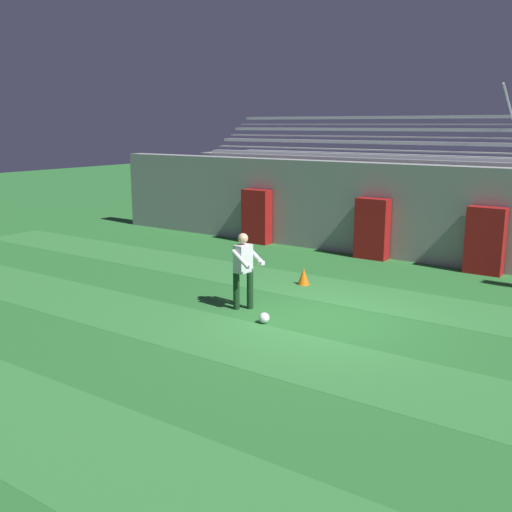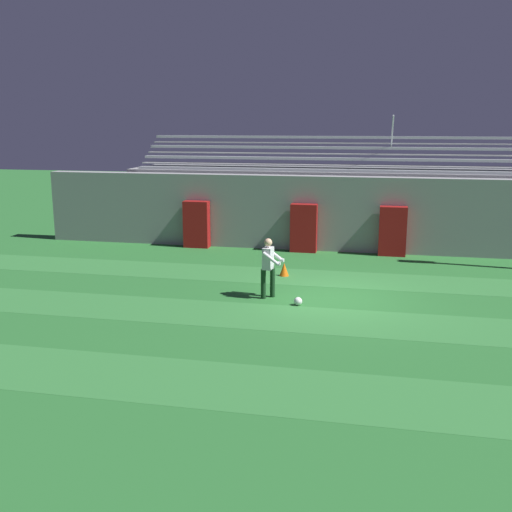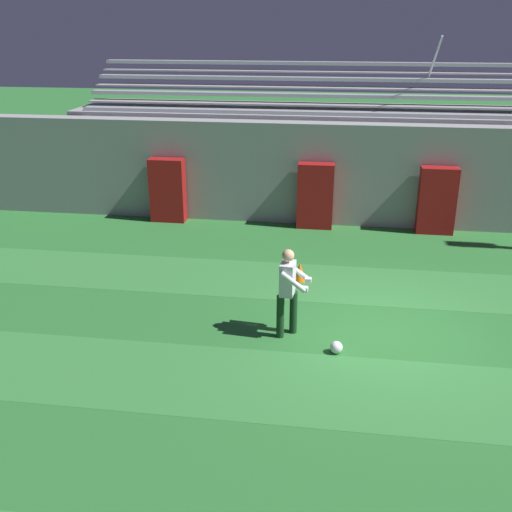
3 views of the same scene
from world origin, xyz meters
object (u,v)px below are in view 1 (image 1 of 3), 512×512
object	(u,v)px
padding_pillar_gate_left	(372,229)
padding_pillar_far_left	(257,217)
traffic_cone	(304,276)
padding_pillar_gate_right	(485,241)
soccer_ball	(264,318)
goalkeeper	(244,266)

from	to	relation	value
padding_pillar_gate_left	padding_pillar_far_left	world-z (taller)	same
padding_pillar_gate_left	traffic_cone	size ratio (longest dim) A/B	4.29
padding_pillar_gate_left	padding_pillar_far_left	distance (m)	4.17
padding_pillar_gate_right	traffic_cone	size ratio (longest dim) A/B	4.29
padding_pillar_far_left	soccer_ball	bearing A→B (deg)	-54.07
padding_pillar_gate_right	goalkeeper	bearing A→B (deg)	-118.71
soccer_ball	traffic_cone	bearing A→B (deg)	105.92
padding_pillar_gate_left	traffic_cone	bearing A→B (deg)	-92.03
padding_pillar_far_left	padding_pillar_gate_left	bearing A→B (deg)	0.00
soccer_ball	padding_pillar_gate_right	bearing A→B (deg)	69.63
padding_pillar_far_left	soccer_ball	world-z (taller)	padding_pillar_far_left
traffic_cone	padding_pillar_gate_left	bearing A→B (deg)	87.97
padding_pillar_gate_left	soccer_ball	world-z (taller)	padding_pillar_gate_left
goalkeeper	padding_pillar_gate_right	bearing A→B (deg)	61.29
padding_pillar_far_left	padding_pillar_gate_right	bearing A→B (deg)	0.00
padding_pillar_gate_right	goalkeeper	xyz separation A→B (m)	(-3.41, -6.22, 0.05)
padding_pillar_gate_left	traffic_cone	distance (m)	3.80
padding_pillar_gate_right	soccer_ball	distance (m)	7.25
padding_pillar_gate_left	padding_pillar_gate_right	size ratio (longest dim) A/B	1.00
goalkeeper	padding_pillar_gate_left	bearing A→B (deg)	88.43
goalkeeper	soccer_ball	xyz separation A→B (m)	(0.90, -0.54, -0.84)
padding_pillar_gate_right	padding_pillar_far_left	world-z (taller)	same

